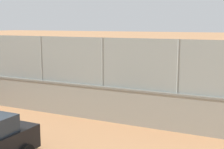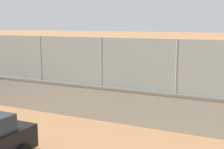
{
  "view_description": "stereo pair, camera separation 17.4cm",
  "coord_description": "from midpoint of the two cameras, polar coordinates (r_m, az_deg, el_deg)",
  "views": [
    {
      "loc": [
        -6.97,
        21.94,
        4.12
      ],
      "look_at": [
        0.49,
        5.81,
        1.21
      ],
      "focal_mm": 50.04,
      "sensor_mm": 36.0,
      "label": 1
    },
    {
      "loc": [
        -7.13,
        21.86,
        4.12
      ],
      "look_at": [
        0.49,
        5.81,
        1.21
      ],
      "focal_mm": 50.04,
      "sensor_mm": 36.0,
      "label": 2
    }
  ],
  "objects": [
    {
      "name": "player_at_service_line",
      "position": [
        24.38,
        1.55,
        1.88
      ],
      "size": [
        1.08,
        0.73,
        1.64
      ],
      "color": "#B2B2B2",
      "rests_on": "ground_plane"
    },
    {
      "name": "sports_ball",
      "position": [
        19.73,
        -13.89,
        0.72
      ],
      "size": [
        0.08,
        0.08,
        0.08
      ],
      "primitive_type": "sphere",
      "color": "yellow"
    },
    {
      "name": "player_foreground_swinging",
      "position": [
        20.02,
        -11.73,
        0.09
      ],
      "size": [
        1.0,
        0.83,
        1.66
      ],
      "color": "black",
      "rests_on": "ground_plane"
    },
    {
      "name": "ground_plane",
      "position": [
        23.37,
        6.87,
        -0.91
      ],
      "size": [
        260.0,
        260.0,
        0.0
      ],
      "primitive_type": "plane",
      "color": "tan"
    },
    {
      "name": "perimeter_wall",
      "position": [
        14.19,
        -7.77,
        -4.48
      ],
      "size": [
        22.76,
        0.69,
        1.5
      ],
      "color": "gray",
      "rests_on": "ground_plane"
    },
    {
      "name": "fence_panel_on_wall",
      "position": [
        13.88,
        -7.93,
        2.62
      ],
      "size": [
        22.37,
        0.44,
        2.05
      ],
      "color": "gray",
      "rests_on": "perimeter_wall"
    }
  ]
}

